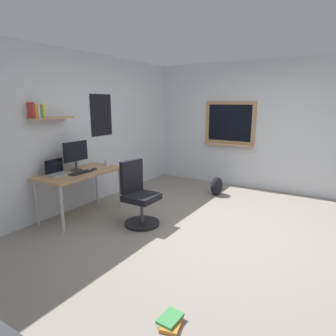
{
  "coord_description": "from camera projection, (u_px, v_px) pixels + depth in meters",
  "views": [
    {
      "loc": [
        -3.67,
        -1.45,
        1.78
      ],
      "look_at": [
        -0.14,
        0.71,
        0.85
      ],
      "focal_mm": 31.38,
      "sensor_mm": 36.0,
      "label": 1
    }
  ],
  "objects": [
    {
      "name": "computer_mouse",
      "position": [
        94.0,
        169.0,
        4.69
      ],
      "size": [
        0.1,
        0.06,
        0.03
      ],
      "primitive_type": "ellipsoid",
      "color": "#262628",
      "rests_on": "desk"
    },
    {
      "name": "coffee_mug",
      "position": [
        107.0,
        163.0,
        5.0
      ],
      "size": [
        0.08,
        0.08,
        0.09
      ],
      "primitive_type": "cylinder",
      "color": "silver",
      "rests_on": "desk"
    },
    {
      "name": "laptop",
      "position": [
        57.0,
        171.0,
        4.38
      ],
      "size": [
        0.31,
        0.21,
        0.23
      ],
      "color": "#ADAFB5",
      "rests_on": "desk"
    },
    {
      "name": "monitor_primary",
      "position": [
        76.0,
        154.0,
        4.58
      ],
      "size": [
        0.46,
        0.17,
        0.46
      ],
      "color": "#38383D",
      "rests_on": "desk"
    },
    {
      "name": "backpack",
      "position": [
        217.0,
        186.0,
        5.74
      ],
      "size": [
        0.32,
        0.22,
        0.36
      ],
      "primitive_type": "ellipsoid",
      "color": "black",
      "rests_on": "ground"
    },
    {
      "name": "book_stack_on_floor",
      "position": [
        171.0,
        322.0,
        2.4
      ],
      "size": [
        0.25,
        0.2,
        0.06
      ],
      "color": "orange",
      "rests_on": "ground"
    },
    {
      "name": "ground_plane",
      "position": [
        216.0,
        230.0,
        4.18
      ],
      "size": [
        5.2,
        5.2,
        0.0
      ],
      "primitive_type": "plane",
      "color": "gray",
      "rests_on": "ground"
    },
    {
      "name": "office_chair",
      "position": [
        139.0,
        198.0,
        4.32
      ],
      "size": [
        0.52,
        0.52,
        0.95
      ],
      "color": "black",
      "rests_on": "ground"
    },
    {
      "name": "desk",
      "position": [
        80.0,
        176.0,
        4.57
      ],
      "size": [
        1.33,
        0.67,
        0.72
      ],
      "color": "tan",
      "rests_on": "ground"
    },
    {
      "name": "wall_back",
      "position": [
        88.0,
        130.0,
        5.14
      ],
      "size": [
        5.0,
        0.3,
        2.6
      ],
      "color": "silver",
      "rests_on": "ground"
    },
    {
      "name": "keyboard",
      "position": [
        81.0,
        173.0,
        4.46
      ],
      "size": [
        0.37,
        0.13,
        0.02
      ],
      "primitive_type": "cube",
      "color": "black",
      "rests_on": "desk"
    },
    {
      "name": "wall_right",
      "position": [
        264.0,
        126.0,
        5.94
      ],
      "size": [
        0.22,
        5.0,
        2.6
      ],
      "color": "silver",
      "rests_on": "ground"
    }
  ]
}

